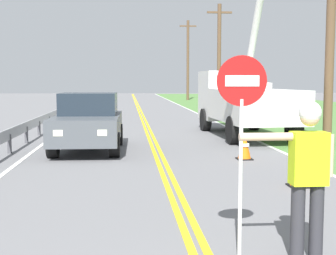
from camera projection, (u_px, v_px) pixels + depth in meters
The scene contains 14 objects.
centerline_yellow_left at pixel (144, 126), 21.88m from camera, with size 0.11×110.00×0.01m, color yellow.
centerline_yellow_right at pixel (148, 126), 21.89m from camera, with size 0.11×110.00×0.01m, color yellow.
edge_line_right at pixel (223, 125), 22.19m from camera, with size 0.12×110.00×0.01m, color silver.
edge_line_left at pixel (67, 126), 21.58m from camera, with size 0.12×110.00×0.01m, color silver.
flagger_worker at pixel (307, 170), 5.38m from camera, with size 1.09×0.25×1.83m.
stop_sign_paddle at pixel (241, 112), 5.25m from camera, with size 0.56×0.04×2.33m.
utility_bucket_truck at pixel (242, 97), 17.96m from camera, with size 2.67×6.91×6.12m.
oncoming_sedan_nearest at pixel (89, 122), 14.03m from camera, with size 1.98×4.14×1.70m.
utility_pole_near at pixel (331, 9), 14.69m from camera, with size 1.80×0.28×8.18m.
utility_pole_mid at pixel (219, 55), 34.28m from camera, with size 1.80×0.28×7.55m.
utility_pole_far at pixel (188, 59), 51.38m from camera, with size 1.80×0.28×8.54m.
traffic_cone_lead at pixel (299, 170), 9.23m from camera, with size 0.40×0.40×0.70m.
traffic_cone_mid at pixel (245, 147), 12.46m from camera, with size 0.40×0.40×0.70m.
guardrail_left_shoulder at pixel (33, 124), 16.87m from camera, with size 0.10×32.00×0.71m.
Camera 1 is at (-0.85, -1.80, 2.05)m, focal length 50.88 mm.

